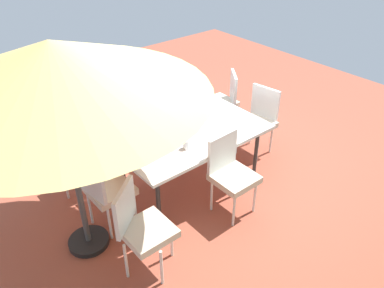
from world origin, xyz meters
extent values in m
cube|color=#9E4C38|center=(0.00, 0.00, -0.01)|extent=(10.00, 10.00, 0.02)
cube|color=white|center=(0.00, 0.00, 0.73)|extent=(1.90, 1.06, 0.04)
cylinder|color=#333333|center=(-0.80, -0.38, 0.36)|extent=(0.05, 0.05, 0.71)
cylinder|color=#333333|center=(0.80, -0.38, 0.36)|extent=(0.05, 0.05, 0.71)
cylinder|color=#333333|center=(-0.80, 0.38, 0.36)|extent=(0.05, 0.05, 0.71)
cylinder|color=#333333|center=(0.80, 0.38, 0.36)|extent=(0.05, 0.05, 0.71)
cylinder|color=#4C4C4C|center=(1.56, 0.11, 1.11)|extent=(0.06, 0.06, 2.22)
cone|color=#DBB766|center=(1.56, 0.11, 2.03)|extent=(2.65, 2.65, 0.48)
cylinder|color=black|center=(1.56, 0.11, 0.03)|extent=(0.44, 0.44, 0.06)
cube|color=beige|center=(1.15, -0.78, 0.49)|extent=(0.46, 0.46, 0.08)
cube|color=white|center=(1.28, -0.62, 0.76)|extent=(0.37, 0.30, 0.45)
cylinder|color=white|center=(0.90, -0.82, 0.23)|extent=(0.03, 0.03, 0.45)
cylinder|color=white|center=(1.19, -1.04, 0.23)|extent=(0.03, 0.03, 0.45)
cylinder|color=white|center=(1.12, -0.53, 0.23)|extent=(0.03, 0.03, 0.45)
cylinder|color=white|center=(1.41, -0.75, 0.23)|extent=(0.03, 0.03, 0.45)
cube|color=beige|center=(-0.02, 0.73, 0.49)|extent=(0.46, 0.46, 0.08)
cube|color=white|center=(-0.02, 0.52, 0.76)|extent=(0.44, 0.06, 0.45)
cylinder|color=white|center=(0.15, 0.92, 0.23)|extent=(0.03, 0.03, 0.45)
cylinder|color=white|center=(-0.21, 0.91, 0.23)|extent=(0.03, 0.03, 0.45)
cylinder|color=white|center=(0.16, 0.56, 0.23)|extent=(0.03, 0.03, 0.45)
cylinder|color=white|center=(-0.20, 0.55, 0.23)|extent=(0.03, 0.03, 0.45)
cube|color=beige|center=(-1.19, -0.77, 0.49)|extent=(0.46, 0.46, 0.08)
cube|color=white|center=(-1.36, -0.64, 0.76)|extent=(0.29, 0.37, 0.45)
cylinder|color=white|center=(-1.15, -1.02, 0.23)|extent=(0.03, 0.03, 0.45)
cylinder|color=white|center=(-0.94, -0.73, 0.23)|extent=(0.03, 0.03, 0.45)
cylinder|color=white|center=(-1.44, -0.80, 0.23)|extent=(0.03, 0.03, 0.45)
cylinder|color=white|center=(-1.22, -0.51, 0.23)|extent=(0.03, 0.03, 0.45)
cube|color=beige|center=(0.00, -0.76, 0.49)|extent=(0.46, 0.46, 0.08)
cube|color=white|center=(-0.02, -0.55, 0.76)|extent=(0.44, 0.08, 0.45)
cylinder|color=white|center=(-0.17, -0.96, 0.23)|extent=(0.03, 0.03, 0.45)
cylinder|color=white|center=(0.19, -0.92, 0.23)|extent=(0.03, 0.03, 0.45)
cylinder|color=white|center=(-0.20, -0.60, 0.23)|extent=(0.03, 0.03, 0.45)
cylinder|color=white|center=(0.16, -0.57, 0.23)|extent=(0.03, 0.03, 0.45)
cube|color=beige|center=(1.21, 0.79, 0.49)|extent=(0.46, 0.46, 0.08)
cube|color=white|center=(1.34, 0.62, 0.76)|extent=(0.37, 0.30, 0.45)
cylinder|color=white|center=(1.24, 1.04, 0.23)|extent=(0.03, 0.03, 0.45)
cylinder|color=white|center=(0.96, 0.82, 0.23)|extent=(0.03, 0.03, 0.45)
cylinder|color=white|center=(1.46, 0.76, 0.23)|extent=(0.03, 0.03, 0.45)
cylinder|color=white|center=(1.18, 0.54, 0.23)|extent=(0.03, 0.03, 0.45)
cube|color=beige|center=(1.18, 0.00, 0.49)|extent=(0.46, 0.46, 0.08)
cube|color=white|center=(1.38, 0.03, 0.76)|extent=(0.10, 0.44, 0.45)
cylinder|color=white|center=(0.97, 0.15, 0.23)|extent=(0.03, 0.03, 0.45)
cylinder|color=white|center=(1.02, -0.21, 0.23)|extent=(0.03, 0.03, 0.45)
cylinder|color=white|center=(1.33, 0.20, 0.23)|extent=(0.03, 0.03, 0.45)
cylinder|color=white|center=(1.38, -0.16, 0.23)|extent=(0.03, 0.03, 0.45)
cube|color=beige|center=(-1.14, 0.04, 0.49)|extent=(0.46, 0.46, 0.08)
cube|color=white|center=(-1.35, 0.00, 0.76)|extent=(0.10, 0.44, 0.45)
cylinder|color=white|center=(-0.94, -0.12, 0.23)|extent=(0.03, 0.03, 0.45)
cylinder|color=white|center=(-0.99, 0.24, 0.23)|extent=(0.03, 0.03, 0.45)
cylinder|color=white|center=(-1.30, -0.17, 0.23)|extent=(0.03, 0.03, 0.45)
cylinder|color=white|center=(-1.35, 0.19, 0.23)|extent=(0.03, 0.03, 0.45)
cube|color=gray|center=(0.33, -0.09, 0.76)|extent=(0.38, 0.34, 0.02)
cube|color=black|center=(0.28, 0.01, 0.87)|extent=(0.31, 0.19, 0.20)
cylinder|color=white|center=(0.26, 0.21, 0.81)|extent=(0.08, 0.08, 0.11)
camera|label=1|loc=(2.58, 3.10, 3.21)|focal=35.92mm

